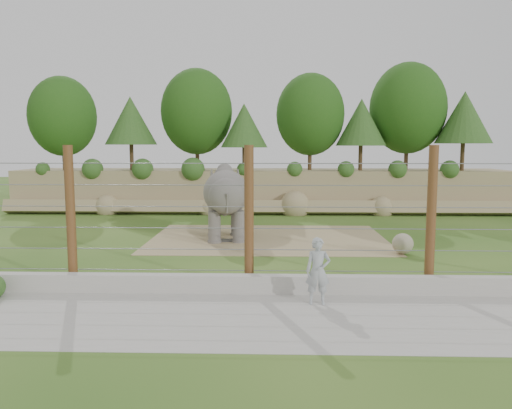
{
  "coord_description": "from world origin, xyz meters",
  "views": [
    {
      "loc": [
        0.6,
        -18.15,
        3.98
      ],
      "look_at": [
        0.0,
        2.0,
        1.6
      ],
      "focal_mm": 35.0,
      "sensor_mm": 36.0,
      "label": 1
    }
  ],
  "objects_px": {
    "stone_ball": "(403,244)",
    "barrier_fence": "(249,218)",
    "zookeeper": "(318,271)",
    "elephant": "(226,203)"
  },
  "relations": [
    {
      "from": "stone_ball",
      "to": "zookeeper",
      "type": "xyz_separation_m",
      "value": [
        -3.66,
        -5.9,
        0.45
      ]
    },
    {
      "from": "elephant",
      "to": "barrier_fence",
      "type": "relative_size",
      "value": 0.19
    },
    {
      "from": "stone_ball",
      "to": "barrier_fence",
      "type": "relative_size",
      "value": 0.04
    },
    {
      "from": "elephant",
      "to": "zookeeper",
      "type": "xyz_separation_m",
      "value": [
        3.1,
        -8.76,
        -0.69
      ]
    },
    {
      "from": "stone_ball",
      "to": "barrier_fence",
      "type": "height_order",
      "value": "barrier_fence"
    },
    {
      "from": "barrier_fence",
      "to": "stone_ball",
      "type": "bearing_deg",
      "value": 39.51
    },
    {
      "from": "zookeeper",
      "to": "elephant",
      "type": "bearing_deg",
      "value": 112.27
    },
    {
      "from": "elephant",
      "to": "stone_ball",
      "type": "height_order",
      "value": "elephant"
    },
    {
      "from": "stone_ball",
      "to": "zookeeper",
      "type": "bearing_deg",
      "value": -121.83
    },
    {
      "from": "elephant",
      "to": "zookeeper",
      "type": "distance_m",
      "value": 9.32
    }
  ]
}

